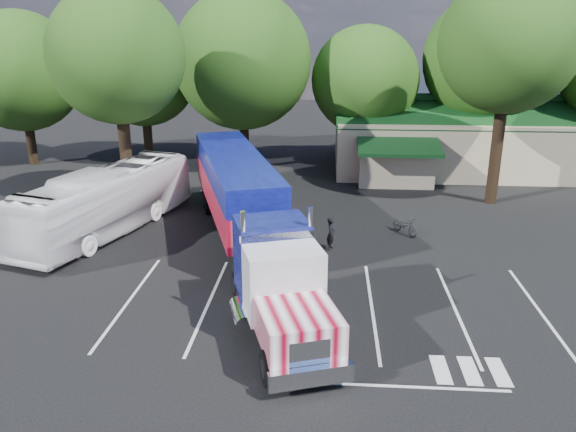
# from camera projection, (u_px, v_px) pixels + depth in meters

# --- Properties ---
(ground) EXTENTS (120.00, 120.00, 0.00)m
(ground) POSITION_uv_depth(u_px,v_px,m) (298.00, 248.00, 27.62)
(ground) COLOR black
(ground) RESTS_ON ground
(event_hall) EXTENTS (24.20, 14.12, 5.55)m
(event_hall) POSITION_uv_depth(u_px,v_px,m) (491.00, 139.00, 42.81)
(event_hall) COLOR tan
(event_hall) RESTS_ON ground
(tree_row_a) EXTENTS (9.00, 9.00, 11.68)m
(tree_row_a) POSITION_uv_depth(u_px,v_px,m) (21.00, 71.00, 42.45)
(tree_row_a) COLOR black
(tree_row_a) RESTS_ON ground
(tree_row_b) EXTENTS (8.40, 8.40, 11.35)m
(tree_row_b) POSITION_uv_depth(u_px,v_px,m) (143.00, 71.00, 43.07)
(tree_row_b) COLOR black
(tree_row_b) RESTS_ON ground
(tree_row_c) EXTENTS (10.00, 10.00, 13.05)m
(tree_row_c) POSITION_uv_depth(u_px,v_px,m) (242.00, 61.00, 40.72)
(tree_row_c) COLOR black
(tree_row_c) RESTS_ON ground
(tree_row_d) EXTENTS (8.00, 8.00, 10.60)m
(tree_row_d) POSITION_uv_depth(u_px,v_px,m) (365.00, 80.00, 41.79)
(tree_row_d) COLOR black
(tree_row_d) RESTS_ON ground
(tree_row_e) EXTENTS (9.60, 9.60, 12.90)m
(tree_row_e) POSITION_uv_depth(u_px,v_px,m) (489.00, 60.00, 41.17)
(tree_row_e) COLOR black
(tree_row_e) RESTS_ON ground
(tree_near_left) EXTENTS (7.60, 7.60, 12.65)m
(tree_near_left) POSITION_uv_depth(u_px,v_px,m) (117.00, 56.00, 31.20)
(tree_near_left) COLOR black
(tree_near_left) RESTS_ON ground
(tree_near_right) EXTENTS (8.00, 8.00, 13.50)m
(tree_near_right) POSITION_uv_depth(u_px,v_px,m) (509.00, 43.00, 31.85)
(tree_near_right) COLOR black
(tree_near_right) RESTS_ON ground
(semi_truck) EXTENTS (8.98, 20.94, 4.44)m
(semi_truck) POSITION_uv_depth(u_px,v_px,m) (244.00, 203.00, 26.32)
(semi_truck) COLOR black
(semi_truck) RESTS_ON ground
(woman) EXTENTS (0.50, 0.66, 1.61)m
(woman) POSITION_uv_depth(u_px,v_px,m) (331.00, 234.00, 27.25)
(woman) COLOR black
(woman) RESTS_ON ground
(bicycle) EXTENTS (1.54, 1.85, 0.95)m
(bicycle) POSITION_uv_depth(u_px,v_px,m) (405.00, 225.00, 29.41)
(bicycle) COLOR black
(bicycle) RESTS_ON ground
(tour_bus) EXTENTS (6.24, 12.42, 3.38)m
(tour_bus) POSITION_uv_depth(u_px,v_px,m) (107.00, 201.00, 29.40)
(tour_bus) COLOR white
(tour_bus) RESTS_ON ground
(silver_sedan) EXTENTS (4.81, 2.64, 1.50)m
(silver_sedan) POSITION_uv_depth(u_px,v_px,m) (478.00, 170.00, 39.79)
(silver_sedan) COLOR #999BA0
(silver_sedan) RESTS_ON ground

